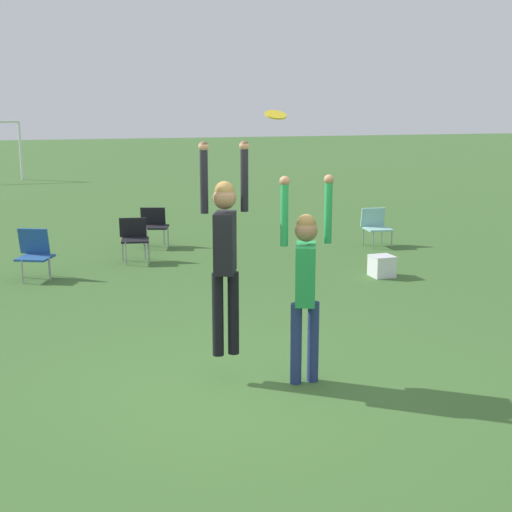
% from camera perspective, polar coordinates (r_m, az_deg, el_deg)
% --- Properties ---
extents(ground_plane, '(120.00, 120.00, 0.00)m').
position_cam_1_polar(ground_plane, '(7.55, -1.05, -10.43)').
color(ground_plane, '#3D662D').
extents(person_jumping, '(0.53, 0.42, 2.24)m').
position_cam_1_polar(person_jumping, '(7.33, -2.50, 1.02)').
color(person_jumping, black).
rests_on(person_jumping, ground_plane).
extents(person_defending, '(0.58, 0.47, 2.19)m').
position_cam_1_polar(person_defending, '(7.34, 3.99, -1.51)').
color(person_defending, navy).
rests_on(person_defending, ground_plane).
extents(frisbee, '(0.22, 0.21, 0.09)m').
position_cam_1_polar(frisbee, '(7.28, 1.58, 11.23)').
color(frisbee, yellow).
extents(camping_chair_0, '(0.65, 0.69, 0.80)m').
position_cam_1_polar(camping_chair_0, '(14.99, -8.13, 2.61)').
color(camping_chair_0, gray).
rests_on(camping_chair_0, ground_plane).
extents(camping_chair_2, '(0.57, 0.61, 0.78)m').
position_cam_1_polar(camping_chair_2, '(15.13, 9.55, 2.51)').
color(camping_chair_2, gray).
rests_on(camping_chair_2, ground_plane).
extents(camping_chair_3, '(0.59, 0.62, 0.81)m').
position_cam_1_polar(camping_chair_3, '(13.58, -9.71, 1.62)').
color(camping_chair_3, gray).
rests_on(camping_chair_3, ground_plane).
extents(camping_chair_4, '(0.69, 0.75, 0.84)m').
position_cam_1_polar(camping_chair_4, '(12.63, -17.29, 0.40)').
color(camping_chair_4, gray).
rests_on(camping_chair_4, ground_plane).
extents(cooler_box, '(0.38, 0.38, 0.37)m').
position_cam_1_polar(cooler_box, '(12.41, 10.04, -0.79)').
color(cooler_box, white).
rests_on(cooler_box, ground_plane).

